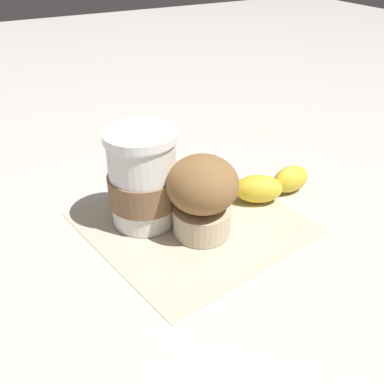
# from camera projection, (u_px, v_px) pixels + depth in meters

# --- Properties ---
(ground_plane) EXTENTS (3.00, 3.00, 0.00)m
(ground_plane) POSITION_uv_depth(u_px,v_px,m) (192.00, 222.00, 0.57)
(ground_plane) COLOR beige
(paper_napkin) EXTENTS (0.28, 0.28, 0.00)m
(paper_napkin) POSITION_uv_depth(u_px,v_px,m) (192.00, 222.00, 0.57)
(paper_napkin) COLOR beige
(paper_napkin) RESTS_ON ground_plane
(coffee_cup) EXTENTS (0.09, 0.09, 0.12)m
(coffee_cup) POSITION_uv_depth(u_px,v_px,m) (143.00, 180.00, 0.54)
(coffee_cup) COLOR white
(coffee_cup) RESTS_ON paper_napkin
(muffin) EXTENTS (0.08, 0.08, 0.10)m
(muffin) POSITION_uv_depth(u_px,v_px,m) (201.00, 194.00, 0.52)
(muffin) COLOR beige
(muffin) RESTS_ON paper_napkin
(banana) EXTENTS (0.16, 0.09, 0.04)m
(banana) POSITION_uv_depth(u_px,v_px,m) (257.00, 187.00, 0.60)
(banana) COLOR yellow
(banana) RESTS_ON paper_napkin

